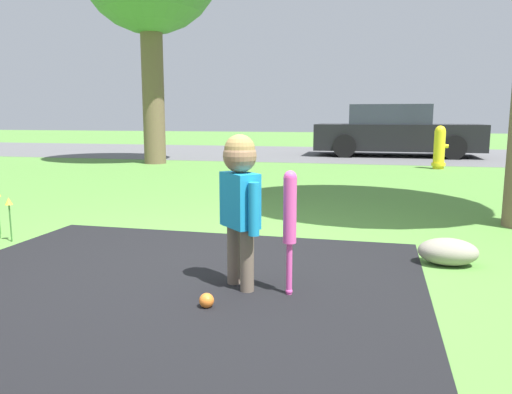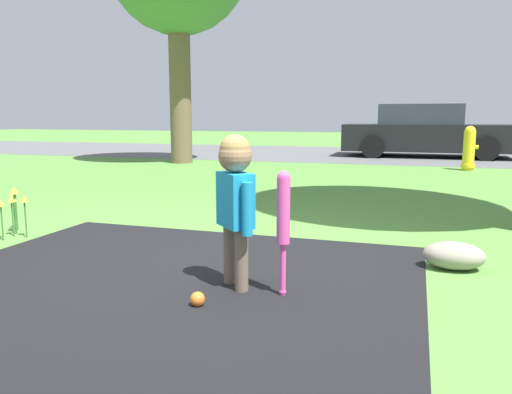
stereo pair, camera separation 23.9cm
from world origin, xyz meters
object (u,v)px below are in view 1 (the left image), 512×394
Objects in this scene: baseball_bat at (290,215)px; fire_hydrant at (439,148)px; sports_ball at (207,301)px; parked_car at (395,132)px; child at (240,190)px.

fire_hydrant is at bearing 77.87° from baseball_bat.
baseball_bat is 8.92× the size of sports_ball.
baseball_bat is 10.93m from parked_car.
fire_hydrant is 3.30m from parked_car.
child is 0.67m from sports_ball.
child is 1.09× the size of fire_hydrant.
baseball_bat is 0.66m from sports_ball.
baseball_bat is 0.17× the size of parked_car.
sports_ball is at bearing -104.40° from fire_hydrant.
parked_car is (1.20, 10.84, 0.02)m from child.
parked_car is at bearing 83.39° from sports_ball.
child reaches higher than baseball_bat.
sports_ball is at bearing -97.05° from parked_car.
child is 7.88m from fire_hydrant.
fire_hydrant is (1.65, 7.68, -0.06)m from baseball_bat.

